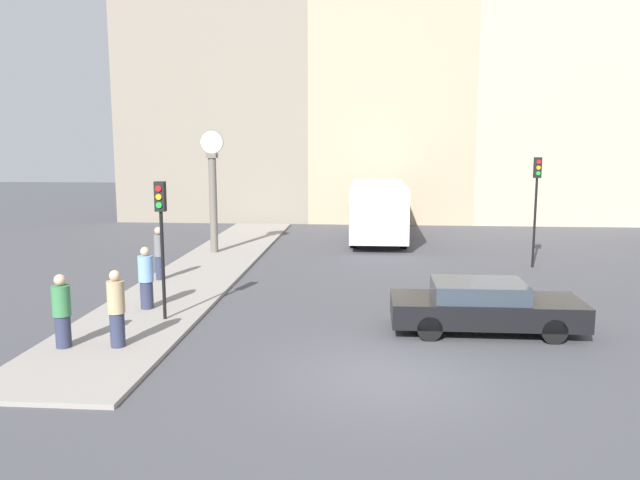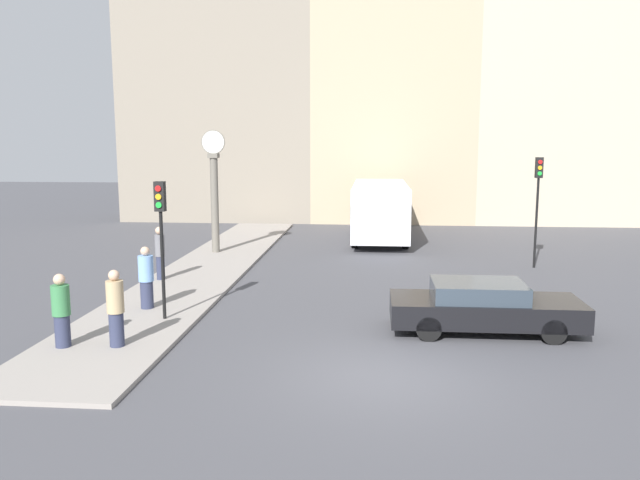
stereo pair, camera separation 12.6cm
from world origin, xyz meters
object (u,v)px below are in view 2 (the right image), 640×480
Objects in this scene: pedestrian_blue_stripe at (146,278)px; pedestrian_green_hoodie at (61,311)px; sedan_car at (483,306)px; traffic_light_near at (161,221)px; bus_distant at (380,208)px; traffic_light_far at (538,190)px; pedestrian_tan_coat at (116,308)px; pedestrian_grey_jacket at (160,252)px; street_clock at (214,192)px.

pedestrian_green_hoodie is at bearing -101.67° from pedestrian_blue_stripe.
pedestrian_blue_stripe reaches higher than sedan_car.
traffic_light_near reaches higher than sedan_car.
bus_distant is at bearing 66.98° from pedestrian_green_hoodie.
traffic_light_near is at bearing -144.26° from traffic_light_far.
pedestrian_blue_stripe is 3.30m from pedestrian_tan_coat.
traffic_light_far is 2.31× the size of pedestrian_grey_jacket.
pedestrian_tan_coat is (1.37, -6.90, -0.04)m from pedestrian_grey_jacket.
street_clock is (-12.68, 1.75, -0.31)m from traffic_light_far.
bus_distant is at bearing 68.67° from traffic_light_near.
bus_distant is at bearing 34.00° from street_clock.
traffic_light_near is 2.04× the size of pedestrian_tan_coat.
pedestrian_tan_coat is (0.50, -3.26, 0.02)m from pedestrian_blue_stripe.
pedestrian_tan_coat reaches higher than pedestrian_green_hoodie.
pedestrian_grey_jacket is (-0.51, -5.40, -1.61)m from street_clock.
pedestrian_tan_coat is at bearing 6.55° from pedestrian_green_hoodie.
bus_distant is 1.61× the size of street_clock.
bus_distant is at bearing 64.41° from pedestrian_blue_stripe.
pedestrian_grey_jacket is at bearing -164.54° from traffic_light_far.
bus_distant reaches higher than pedestrian_blue_stripe.
street_clock is 2.89× the size of pedestrian_tan_coat.
street_clock is at bearing 84.56° from pedestrian_grey_jacket.
street_clock is 12.56m from pedestrian_green_hoodie.
pedestrian_green_hoodie reaches higher than sedan_car.
pedestrian_blue_stripe is 0.97× the size of pedestrian_grey_jacket.
pedestrian_blue_stripe is 1.03× the size of pedestrian_green_hoodie.
traffic_light_near reaches higher than pedestrian_green_hoodie.
traffic_light_far is at bearing -7.87° from street_clock.
traffic_light_near is 2.86m from pedestrian_tan_coat.
pedestrian_blue_stripe is at bearing -76.59° from pedestrian_grey_jacket.
bus_distant reaches higher than pedestrian_grey_jacket.
pedestrian_grey_jacket is 7.03m from pedestrian_tan_coat.
pedestrian_blue_stripe is at bearing 130.06° from traffic_light_near.
pedestrian_blue_stripe is (0.35, -9.04, -1.68)m from street_clock.
sedan_car is 2.60× the size of pedestrian_grey_jacket.
pedestrian_grey_jacket is at bearing 154.16° from sedan_car.
bus_distant reaches higher than pedestrian_green_hoodie.
street_clock is (-9.35, 10.17, 1.98)m from sedan_car.
bus_distant reaches higher than pedestrian_tan_coat.
sedan_car is 9.96m from pedestrian_green_hoodie.
pedestrian_blue_stripe is 0.99× the size of pedestrian_tan_coat.
street_clock is 12.44m from pedestrian_tan_coat.
bus_distant is 8.41m from street_clock.
pedestrian_blue_stripe is (-6.56, -13.71, -0.60)m from bus_distant.
street_clock reaches higher than pedestrian_blue_stripe.
sedan_car is at bearing -7.19° from pedestrian_blue_stripe.
pedestrian_blue_stripe is 3.47m from pedestrian_green_hoodie.
bus_distant reaches higher than sedan_car.
street_clock is at bearing 172.13° from traffic_light_far.
bus_distant is 15.21m from pedestrian_blue_stripe.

